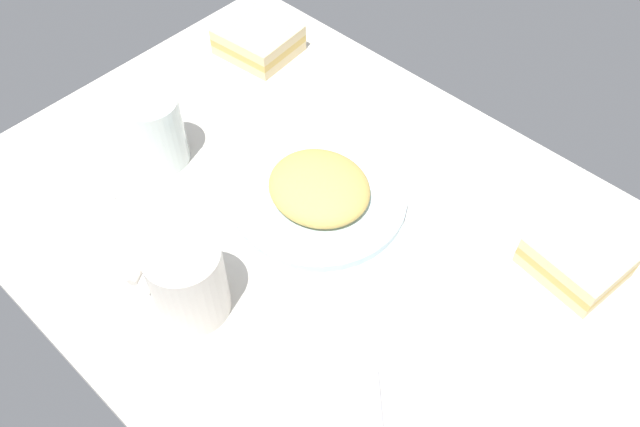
# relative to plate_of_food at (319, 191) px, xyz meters

# --- Properties ---
(tabletop) EXTENTS (0.90, 0.64, 0.02)m
(tabletop) POSITION_rel_plate_of_food_xyz_m (0.03, -0.03, -0.03)
(tabletop) COLOR beige
(tabletop) RESTS_ON ground
(plate_of_food) EXTENTS (0.23, 0.23, 0.05)m
(plate_of_food) POSITION_rel_plate_of_food_xyz_m (0.00, 0.00, 0.00)
(plate_of_food) COLOR silver
(plate_of_food) RESTS_ON tabletop
(coffee_mug_black) EXTENTS (0.11, 0.09, 0.10)m
(coffee_mug_black) POSITION_rel_plate_of_food_xyz_m (0.00, -0.21, 0.04)
(coffee_mug_black) COLOR silver
(coffee_mug_black) RESTS_ON tabletop
(sandwich_main) EXTENTS (0.12, 0.11, 0.04)m
(sandwich_main) POSITION_rel_plate_of_food_xyz_m (0.30, 0.13, 0.01)
(sandwich_main) COLOR beige
(sandwich_main) RESTS_ON tabletop
(sandwich_side) EXTENTS (0.12, 0.11, 0.04)m
(sandwich_side) POSITION_rel_plate_of_food_xyz_m (-0.28, 0.16, 0.01)
(sandwich_side) COLOR beige
(sandwich_side) RESTS_ON tabletop
(glass_of_milk) EXTENTS (0.07, 0.07, 0.10)m
(glass_of_milk) POSITION_rel_plate_of_food_xyz_m (-0.21, -0.09, 0.03)
(glass_of_milk) COLOR silver
(glass_of_milk) RESTS_ON tabletop
(paper_napkin) EXTENTS (0.18, 0.18, 0.00)m
(paper_napkin) POSITION_rel_plate_of_food_xyz_m (-0.28, -0.23, -0.01)
(paper_napkin) COLOR white
(paper_napkin) RESTS_ON tabletop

